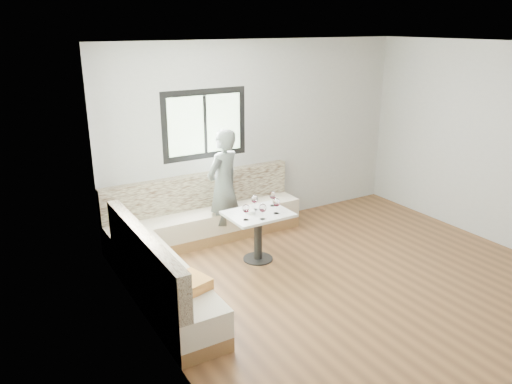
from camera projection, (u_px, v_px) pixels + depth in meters
room at (364, 174)px, 5.59m from camera, size 5.01×5.01×2.81m
banquette at (188, 241)px, 6.47m from camera, size 2.90×2.80×0.95m
table at (258, 225)px, 6.55m from camera, size 0.83×0.65×0.67m
person at (223, 187)px, 7.03m from camera, size 0.71×0.61×1.65m
olive_ramekin at (251, 212)px, 6.47m from camera, size 0.11×0.11×0.05m
wine_glass_a at (246, 209)px, 6.21m from camera, size 0.09×0.09×0.21m
wine_glass_b at (263, 209)px, 6.23m from camera, size 0.09×0.09×0.21m
wine_glass_c at (277, 203)px, 6.42m from camera, size 0.09×0.09×0.21m
wine_glass_d at (255, 200)px, 6.55m from camera, size 0.09×0.09×0.21m
wine_glass_e at (273, 196)px, 6.69m from camera, size 0.09×0.09×0.21m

